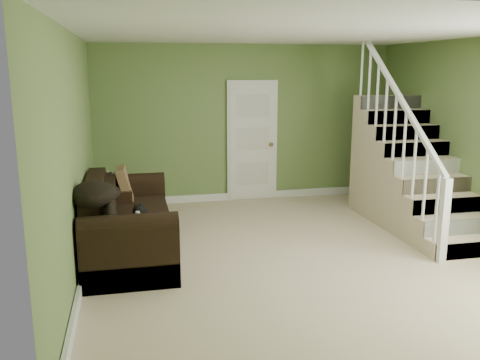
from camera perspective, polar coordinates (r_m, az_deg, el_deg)
name	(u,v)px	position (r m, az deg, el deg)	size (l,w,h in m)	color
floor	(296,254)	(6.28, 6.34, -8.22)	(5.00, 5.50, 0.01)	beige
ceiling	(302,32)	(5.90, 6.96, 16.17)	(5.00, 5.50, 0.01)	white
wall_back	(246,124)	(8.58, 0.67, 6.35)	(5.00, 0.04, 2.60)	olive
wall_front	(437,212)	(3.52, 21.23, -3.35)	(5.00, 0.04, 2.60)	olive
wall_left	(75,156)	(5.66, -18.08, 2.60)	(0.04, 5.50, 2.60)	olive
baseboard_back	(246,196)	(8.77, 0.69, -1.75)	(5.00, 0.04, 0.12)	white
baseboard_left	(85,265)	(5.99, -16.99, -9.16)	(0.04, 5.50, 0.12)	white
baseboard_right	(475,235)	(7.40, 24.89, -5.63)	(0.04, 5.50, 0.12)	white
door	(252,141)	(8.59, 1.39, 4.39)	(0.86, 0.12, 2.02)	white
staircase	(407,178)	(7.77, 18.22, 0.17)	(1.00, 2.51, 2.82)	beige
sofa	(125,226)	(6.30, -12.75, -5.05)	(0.99, 2.30, 0.91)	black
side_table	(110,212)	(7.01, -14.44, -3.50)	(0.62, 0.62, 0.87)	black
cat	(140,211)	(6.06, -11.18, -3.44)	(0.21, 0.44, 0.21)	black
banana	(142,222)	(5.82, -10.95, -4.61)	(0.06, 0.21, 0.06)	yellow
throw_pillow	(125,184)	(6.97, -12.81, -0.44)	(0.11, 0.46, 0.46)	#4F331F
throw_blanket	(93,194)	(5.44, -16.14, -1.50)	(0.46, 0.61, 0.25)	black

